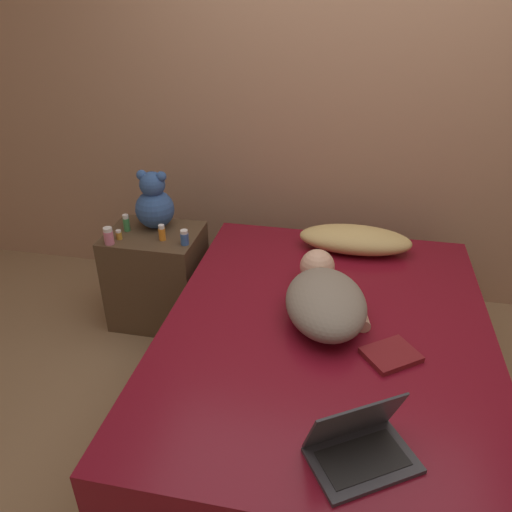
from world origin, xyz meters
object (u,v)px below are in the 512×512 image
object	(u,v)px
pillow	(355,240)
book	(391,355)
laptop	(360,445)
bottle_amber	(119,235)
bottle_blue	(184,237)
person_lying	(325,298)
bottle_orange	(162,233)
bottle_pink	(109,236)
bottle_green	(126,223)
teddy_bear	(154,203)

from	to	relation	value
pillow	book	distance (m)	0.91
laptop	book	distance (m)	0.53
bottle_amber	bottle_blue	xyz separation A→B (m)	(0.39, 0.01, 0.02)
person_lying	bottle_orange	xyz separation A→B (m)	(-0.95, 0.47, 0.00)
pillow	bottle_pink	size ratio (longest dim) A/B	6.32
laptop	bottle_blue	size ratio (longest dim) A/B	4.52
book	laptop	bearing A→B (deg)	-102.91
bottle_amber	bottle_pink	world-z (taller)	bottle_pink
bottle_blue	book	xyz separation A→B (m)	(1.10, -0.68, -0.08)
laptop	bottle_green	size ratio (longest dim) A/B	3.89
pillow	person_lying	distance (m)	0.66
book	bottle_green	bearing A→B (deg)	152.60
bottle_amber	book	size ratio (longest dim) A/B	0.21
book	person_lying	bearing A→B (deg)	140.85
bottle_pink	bottle_green	bearing A→B (deg)	81.17
pillow	bottle_green	size ratio (longest dim) A/B	6.13
teddy_bear	bottle_orange	world-z (taller)	teddy_bear
pillow	bottle_amber	world-z (taller)	pillow
bottle_orange	teddy_bear	bearing A→B (deg)	121.84
person_lying	teddy_bear	world-z (taller)	teddy_bear
bottle_green	bottle_pink	bearing A→B (deg)	-98.83
pillow	teddy_bear	world-z (taller)	teddy_bear
bottle_blue	bottle_pink	world-z (taller)	bottle_pink
person_lying	bottle_pink	bearing A→B (deg)	151.80
person_lying	teddy_bear	xyz separation A→B (m)	(-1.05, 0.62, 0.11)
book	bottle_blue	bearing A→B (deg)	148.48
person_lying	bottle_pink	distance (m)	1.28
bottle_amber	bottle_orange	size ratio (longest dim) A/B	0.60
laptop	bottle_amber	distance (m)	1.81
pillow	bottle_blue	xyz separation A→B (m)	(-0.93, -0.21, 0.03)
bottle_amber	book	distance (m)	1.63
teddy_bear	bottle_orange	size ratio (longest dim) A/B	3.77
person_lying	bottle_amber	world-z (taller)	person_lying
bottle_green	bottle_amber	bearing A→B (deg)	-89.39
book	teddy_bear	bearing A→B (deg)	147.38
laptop	bottle_blue	xyz separation A→B (m)	(-0.98, 1.19, 0.05)
bottle_blue	bottle_green	bearing A→B (deg)	166.08
laptop	bottle_amber	world-z (taller)	laptop
person_lying	bottle_amber	distance (m)	1.27
person_lying	bottle_amber	xyz separation A→B (m)	(-1.20, 0.43, -0.01)
bottle_orange	laptop	bearing A→B (deg)	-47.18
pillow	bottle_orange	distance (m)	1.08
bottle_pink	book	distance (m)	1.63
person_lying	bottle_green	bearing A→B (deg)	144.20
laptop	teddy_bear	world-z (taller)	teddy_bear
bottle_blue	pillow	bearing A→B (deg)	13.04
person_lying	bottle_amber	bearing A→B (deg)	148.68
bottle_blue	bottle_pink	bearing A→B (deg)	-169.45
bottle_pink	bottle_orange	xyz separation A→B (m)	(0.27, 0.10, -0.00)
bottle_pink	book	world-z (taller)	bottle_pink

